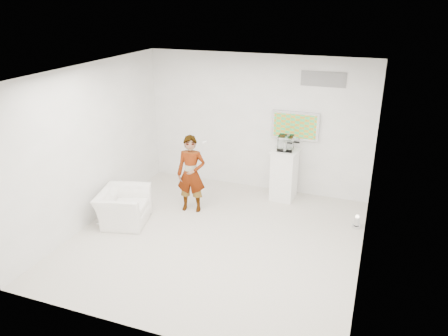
# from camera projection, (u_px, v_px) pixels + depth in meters

# --- Properties ---
(room) EXTENTS (5.01, 5.01, 3.00)m
(room) POSITION_uv_depth(u_px,v_px,m) (216.00, 162.00, 7.36)
(room) COLOR beige
(room) RESTS_ON ground
(tv) EXTENTS (1.00, 0.08, 0.60)m
(tv) POSITION_uv_depth(u_px,v_px,m) (295.00, 126.00, 9.20)
(tv) COLOR #BBBBBF
(tv) RESTS_ON room
(logo_decal) EXTENTS (0.90, 0.02, 0.30)m
(logo_decal) POSITION_uv_depth(u_px,v_px,m) (323.00, 79.00, 8.71)
(logo_decal) COLOR slate
(logo_decal) RESTS_ON room
(person) EXTENTS (0.64, 0.48, 1.58)m
(person) POSITION_uv_depth(u_px,v_px,m) (191.00, 174.00, 8.70)
(person) COLOR white
(person) RESTS_ON room
(armchair) EXTENTS (1.08, 1.17, 0.65)m
(armchair) POSITION_uv_depth(u_px,v_px,m) (124.00, 207.00, 8.40)
(armchair) COLOR white
(armchair) RESTS_ON room
(pedestal) EXTENTS (0.58, 0.58, 1.10)m
(pedestal) POSITION_uv_depth(u_px,v_px,m) (284.00, 175.00, 9.30)
(pedestal) COLOR white
(pedestal) RESTS_ON room
(floor_uplight) EXTENTS (0.20, 0.20, 0.26)m
(floor_uplight) POSITION_uv_depth(u_px,v_px,m) (357.00, 222.00, 8.24)
(floor_uplight) COLOR silver
(floor_uplight) RESTS_ON room
(vitrine) EXTENTS (0.33, 0.33, 0.31)m
(vitrine) POSITION_uv_depth(u_px,v_px,m) (286.00, 143.00, 9.04)
(vitrine) COLOR white
(vitrine) RESTS_ON pedestal
(console) EXTENTS (0.05, 0.14, 0.19)m
(console) POSITION_uv_depth(u_px,v_px,m) (286.00, 146.00, 9.06)
(console) COLOR white
(console) RESTS_ON pedestal
(wii_remote) EXTENTS (0.05, 0.13, 0.03)m
(wii_remote) POSITION_uv_depth(u_px,v_px,m) (204.00, 142.00, 8.57)
(wii_remote) COLOR white
(wii_remote) RESTS_ON person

